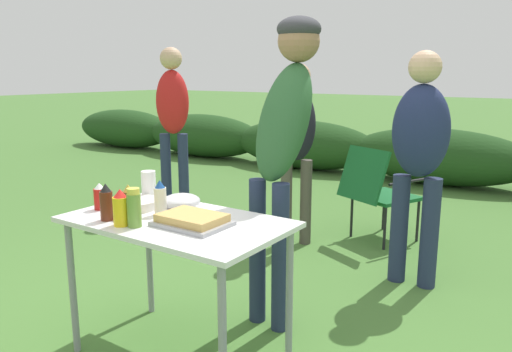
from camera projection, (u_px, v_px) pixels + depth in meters
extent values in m
ellipsoid|color=#1E4219|center=(125.00, 128.00, 9.83)|extent=(2.40, 0.90, 0.74)
ellipsoid|color=#1E4219|center=(203.00, 135.00, 8.73)|extent=(2.40, 0.90, 0.74)
ellipsoid|color=#1E4219|center=(303.00, 144.00, 7.64)|extent=(2.40, 0.90, 0.74)
ellipsoid|color=#1E4219|center=(437.00, 156.00, 6.54)|extent=(2.40, 0.90, 0.74)
cube|color=white|center=(176.00, 222.00, 2.45)|extent=(1.10, 0.64, 0.02)
cylinder|color=gray|center=(73.00, 288.00, 2.57)|extent=(0.04, 0.04, 0.71)
cylinder|color=gray|center=(223.00, 344.00, 2.04)|extent=(0.04, 0.04, 0.71)
cylinder|color=gray|center=(149.00, 256.00, 3.01)|extent=(0.04, 0.04, 0.71)
cylinder|color=gray|center=(289.00, 296.00, 2.48)|extent=(0.04, 0.04, 0.71)
cube|color=#9E9EA3|center=(192.00, 224.00, 2.35)|extent=(0.34, 0.24, 0.02)
cube|color=tan|center=(192.00, 218.00, 2.34)|extent=(0.30, 0.21, 0.04)
cylinder|color=white|center=(136.00, 204.00, 2.64)|extent=(0.24, 0.24, 0.05)
ellipsoid|color=silver|center=(181.00, 201.00, 2.64)|extent=(0.20, 0.20, 0.08)
cylinder|color=white|center=(149.00, 186.00, 2.80)|extent=(0.08, 0.08, 0.17)
cylinder|color=silver|center=(160.00, 201.00, 2.51)|extent=(0.06, 0.06, 0.14)
cone|color=#194793|center=(160.00, 184.00, 2.49)|extent=(0.05, 0.05, 0.04)
cylinder|color=#562314|center=(107.00, 206.00, 2.42)|extent=(0.06, 0.06, 0.14)
cone|color=black|center=(105.00, 188.00, 2.40)|extent=(0.05, 0.05, 0.04)
cylinder|color=brown|center=(129.00, 204.00, 2.47)|extent=(0.06, 0.06, 0.13)
cone|color=gold|center=(128.00, 188.00, 2.46)|extent=(0.05, 0.05, 0.04)
cylinder|color=olive|center=(134.00, 210.00, 2.31)|extent=(0.07, 0.07, 0.16)
cylinder|color=#D1CC47|center=(133.00, 191.00, 2.30)|extent=(0.06, 0.06, 0.03)
cylinder|color=yellow|center=(121.00, 211.00, 2.34)|extent=(0.07, 0.07, 0.14)
cone|color=red|center=(120.00, 193.00, 2.32)|extent=(0.06, 0.06, 0.04)
cylinder|color=red|center=(100.00, 199.00, 2.62)|extent=(0.06, 0.06, 0.11)
cone|color=white|center=(99.00, 186.00, 2.60)|extent=(0.05, 0.05, 0.03)
cylinder|color=#232D4C|center=(257.00, 251.00, 2.89)|extent=(0.10, 0.10, 0.86)
cylinder|color=#232D4C|center=(280.00, 258.00, 2.79)|extent=(0.10, 0.10, 0.86)
ellipsoid|color=#28562D|center=(284.00, 121.00, 2.78)|extent=(0.35, 0.49, 0.72)
sphere|color=#936B4C|center=(299.00, 41.00, 2.79)|extent=(0.24, 0.24, 0.24)
ellipsoid|color=#333338|center=(299.00, 29.00, 2.78)|extent=(0.25, 0.25, 0.14)
cylinder|color=#232D4C|center=(166.00, 172.00, 5.32)|extent=(0.11, 0.11, 0.82)
cylinder|color=#232D4C|center=(184.00, 172.00, 5.32)|extent=(0.11, 0.11, 0.82)
ellipsoid|color=red|center=(172.00, 102.00, 5.17)|extent=(0.42, 0.39, 0.66)
sphere|color=#DBAD89|center=(171.00, 58.00, 5.08)|extent=(0.23, 0.23, 0.23)
cylinder|color=#232D4C|center=(399.00, 228.00, 3.47)|extent=(0.12, 0.12, 0.76)
cylinder|color=#232D4C|center=(429.00, 233.00, 3.37)|extent=(0.12, 0.12, 0.76)
ellipsoid|color=navy|center=(421.00, 131.00, 3.28)|extent=(0.39, 0.28, 0.62)
sphere|color=#DBAD89|center=(425.00, 67.00, 3.20)|extent=(0.21, 0.21, 0.21)
cylinder|color=#4C473D|center=(286.00, 203.00, 4.23)|extent=(0.10, 0.10, 0.73)
cylinder|color=#4C473D|center=(306.00, 202.00, 4.24)|extent=(0.10, 0.10, 0.73)
ellipsoid|color=black|center=(297.00, 125.00, 4.10)|extent=(0.38, 0.36, 0.59)
sphere|color=tan|center=(298.00, 76.00, 4.02)|extent=(0.20, 0.20, 0.20)
cube|color=#19602D|center=(385.00, 197.00, 4.35)|extent=(0.61, 0.61, 0.03)
cube|color=#19602D|center=(363.00, 174.00, 4.16)|extent=(0.49, 0.34, 0.44)
cylinder|color=black|center=(352.00, 216.00, 4.45)|extent=(0.02, 0.02, 0.38)
cylinder|color=black|center=(385.00, 228.00, 4.12)|extent=(0.02, 0.02, 0.38)
cylinder|color=black|center=(384.00, 210.00, 4.66)|extent=(0.02, 0.02, 0.38)
cylinder|color=black|center=(418.00, 220.00, 4.32)|extent=(0.02, 0.02, 0.38)
cylinder|color=black|center=(368.00, 173.00, 4.50)|extent=(0.19, 0.39, 0.02)
cylinder|color=black|center=(407.00, 182.00, 4.12)|extent=(0.19, 0.39, 0.02)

